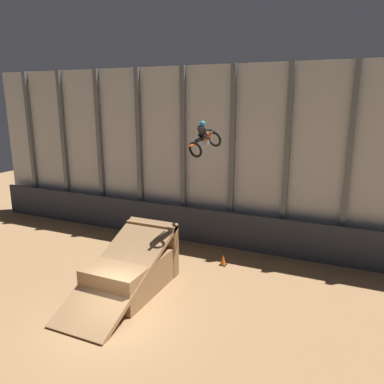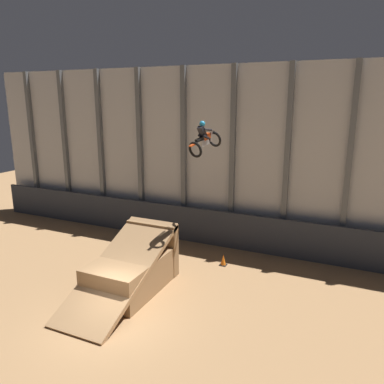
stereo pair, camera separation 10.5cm
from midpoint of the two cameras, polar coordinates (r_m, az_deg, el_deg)
ground_plane at (r=15.56m, az=-11.91°, el=-18.91°), size 60.00×60.00×0.00m
arena_back_wall at (r=21.92m, az=2.65°, el=5.41°), size 32.00×0.40×10.24m
lower_barrier at (r=22.26m, az=1.84°, el=-5.22°), size 31.36×0.20×2.13m
dirt_ramp at (r=17.51m, az=-8.74°, el=-11.42°), size 2.62×6.14×2.74m
rider_bike_solo at (r=16.77m, az=2.06°, el=7.99°), size 1.18×1.89×1.62m
traffic_cone_near_ramp at (r=19.74m, az=4.94°, el=-10.29°), size 0.36×0.36×0.58m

